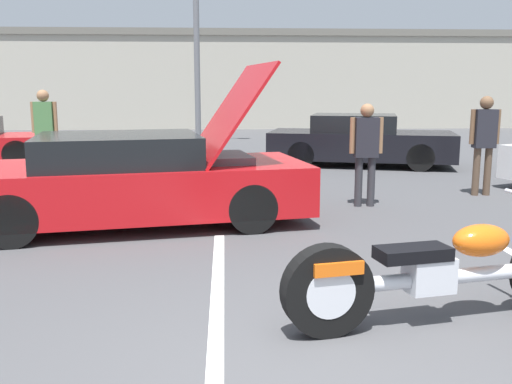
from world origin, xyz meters
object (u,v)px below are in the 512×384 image
object	(u,v)px
spectator_by_show_car	(484,137)
spectator_midground	(366,146)
motorcycle	(445,272)
show_car_hood_open	(135,180)
spectator_near_motorcycle	(45,126)
parked_car_mid_row	(359,141)

from	to	relation	value
spectator_by_show_car	spectator_midground	size ratio (longest dim) A/B	1.06
motorcycle	show_car_hood_open	distance (m)	4.57
show_car_hood_open	spectator_near_motorcycle	distance (m)	4.73
motorcycle	spectator_by_show_car	distance (m)	5.99
parked_car_mid_row	spectator_midground	bearing A→B (deg)	-87.57
parked_car_mid_row	spectator_midground	distance (m)	4.92
spectator_near_motorcycle	spectator_midground	distance (m)	6.56
parked_car_mid_row	spectator_near_motorcycle	xyz separation A→B (m)	(-6.85, -1.75, 0.50)
parked_car_mid_row	spectator_by_show_car	world-z (taller)	spectator_by_show_car
spectator_midground	parked_car_mid_row	bearing A→B (deg)	77.82
spectator_midground	spectator_by_show_car	bearing A→B (deg)	19.91
motorcycle	spectator_near_motorcycle	size ratio (longest dim) A/B	1.48
spectator_near_motorcycle	show_car_hood_open	bearing A→B (deg)	-59.32
motorcycle	parked_car_mid_row	world-z (taller)	parked_car_mid_row
motorcycle	spectator_midground	bearing A→B (deg)	72.44
motorcycle	spectator_midground	distance (m)	4.55
spectator_near_motorcycle	spectator_midground	size ratio (longest dim) A/B	1.13
show_car_hood_open	spectator_by_show_car	world-z (taller)	show_car_hood_open
spectator_by_show_car	parked_car_mid_row	bearing A→B (deg)	106.91
motorcycle	spectator_by_show_car	size ratio (longest dim) A/B	1.57
spectator_near_motorcycle	spectator_by_show_car	world-z (taller)	spectator_near_motorcycle
show_car_hood_open	parked_car_mid_row	distance (m)	7.31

